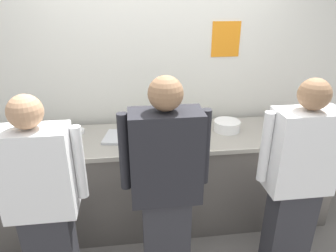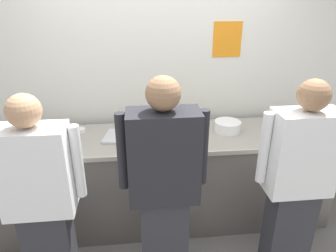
{
  "view_description": "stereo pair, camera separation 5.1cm",
  "coord_description": "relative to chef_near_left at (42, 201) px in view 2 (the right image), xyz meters",
  "views": [
    {
      "loc": [
        -0.25,
        -2.12,
        2.11
      ],
      "look_at": [
        0.06,
        0.32,
        1.05
      ],
      "focal_mm": 32.45,
      "sensor_mm": 36.0,
      "label": 1
    },
    {
      "loc": [
        -0.2,
        -2.12,
        2.11
      ],
      "look_at": [
        0.06,
        0.32,
        1.05
      ],
      "focal_mm": 32.45,
      "sensor_mm": 36.0,
      "label": 2
    }
  ],
  "objects": [
    {
      "name": "ground_plane",
      "position": [
        0.87,
        0.38,
        -0.84
      ],
      "size": [
        9.0,
        9.0,
        0.0
      ],
      "primitive_type": "plane",
      "color": "slate"
    },
    {
      "name": "sheet_tray",
      "position": [
        0.59,
        0.72,
        0.1
      ],
      "size": [
        0.51,
        0.37,
        0.02
      ],
      "primitive_type": "cube",
      "rotation": [
        0.0,
        0.0,
        -0.2
      ],
      "color": "#B7BABF",
      "rests_on": "prep_counter"
    },
    {
      "name": "wall_back",
      "position": [
        0.87,
        1.22,
        0.62
      ],
      "size": [
        5.11,
        0.11,
        2.92
      ],
      "color": "silver",
      "rests_on": "ground"
    },
    {
      "name": "squeeze_bottle_primary",
      "position": [
        0.88,
        0.91,
        0.2
      ],
      "size": [
        0.06,
        0.06,
        0.21
      ],
      "color": "#56A333",
      "rests_on": "prep_counter"
    },
    {
      "name": "chef_center",
      "position": [
        0.82,
        0.0,
        0.05
      ],
      "size": [
        0.61,
        0.24,
        1.67
      ],
      "color": "#2D2D33",
      "rests_on": "ground"
    },
    {
      "name": "prep_counter",
      "position": [
        0.87,
        0.74,
        -0.37
      ],
      "size": [
        3.26,
        0.7,
        0.93
      ],
      "color": "#56514C",
      "rests_on": "ground"
    },
    {
      "name": "squeeze_bottle_spare",
      "position": [
        1.01,
        0.86,
        0.19
      ],
      "size": [
        0.06,
        0.06,
        0.21
      ],
      "color": "#E5E066",
      "rests_on": "prep_counter"
    },
    {
      "name": "chef_far_right",
      "position": [
        1.8,
        0.01,
        0.02
      ],
      "size": [
        0.6,
        0.24,
        1.62
      ],
      "color": "#2D2D33",
      "rests_on": "ground"
    },
    {
      "name": "chef_near_left",
      "position": [
        0.0,
        0.0,
        0.0
      ],
      "size": [
        0.59,
        0.24,
        1.59
      ],
      "color": "#2D2D33",
      "rests_on": "ground"
    },
    {
      "name": "mixing_bowl_steel",
      "position": [
        -0.32,
        0.74,
        0.16
      ],
      "size": [
        0.33,
        0.33,
        0.13
      ],
      "primitive_type": "cylinder",
      "color": "#B7BABF",
      "rests_on": "prep_counter"
    },
    {
      "name": "ramekin_yellow_sauce",
      "position": [
        2.2,
        0.84,
        0.11
      ],
      "size": [
        0.09,
        0.09,
        0.04
      ],
      "color": "white",
      "rests_on": "prep_counter"
    },
    {
      "name": "plate_stack_front",
      "position": [
        1.5,
        0.79,
        0.14
      ],
      "size": [
        0.25,
        0.25,
        0.1
      ],
      "color": "white",
      "rests_on": "prep_counter"
    },
    {
      "name": "squeeze_bottle_secondary",
      "position": [
        2.29,
        0.7,
        0.19
      ],
      "size": [
        0.06,
        0.06,
        0.21
      ],
      "color": "red",
      "rests_on": "prep_counter"
    },
    {
      "name": "ramekin_red_sauce",
      "position": [
        0.12,
        0.91,
        0.11
      ],
      "size": [
        0.09,
        0.09,
        0.04
      ],
      "color": "white",
      "rests_on": "prep_counter"
    }
  ]
}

